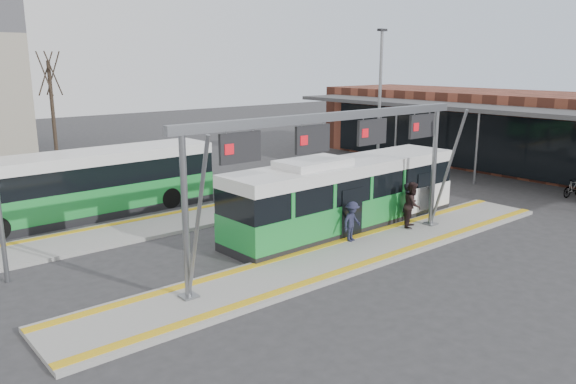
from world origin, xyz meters
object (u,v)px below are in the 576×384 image
gantry (338,142)px  passenger_c (352,221)px  hero_bus (346,195)px  passenger_b (413,205)px  passenger_a (408,203)px

gantry → passenger_c: gantry is taller
gantry → hero_bus: (2.91, 2.35, -2.81)m
hero_bus → passenger_b: 2.86m
hero_bus → passenger_b: size_ratio=6.08×
passenger_a → passenger_c: (-3.72, -0.19, -0.09)m
hero_bus → passenger_a: bearing=-34.0°
passenger_b → passenger_c: size_ratio=1.23×
gantry → passenger_b: bearing=3.9°
hero_bus → passenger_b: (2.00, -2.01, -0.36)m
passenger_b → passenger_c: (-3.37, 0.32, -0.18)m
gantry → hero_bus: gantry is taller
passenger_b → passenger_c: passenger_b is taller
hero_bus → passenger_c: size_ratio=7.47×
hero_bus → passenger_c: hero_bus is taller
passenger_a → passenger_b: 0.62m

